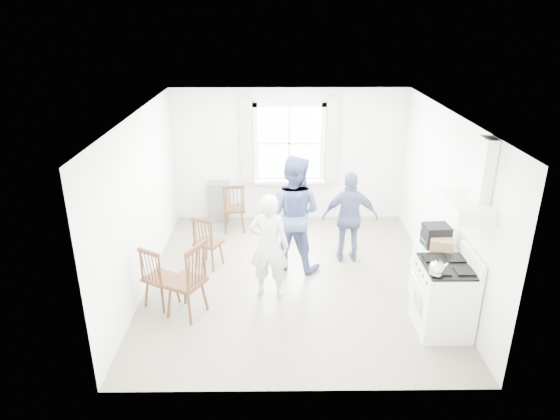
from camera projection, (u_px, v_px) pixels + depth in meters
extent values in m
cube|color=gray|center=(293.00, 279.00, 7.88)|extent=(4.62, 5.12, 0.02)
cube|color=white|center=(289.00, 155.00, 9.72)|extent=(4.62, 0.04, 2.64)
cube|color=white|center=(303.00, 291.00, 5.05)|extent=(4.62, 0.04, 2.64)
cube|color=white|center=(140.00, 202.00, 7.36)|extent=(0.04, 5.12, 2.64)
cube|color=white|center=(446.00, 201.00, 7.41)|extent=(0.04, 5.12, 2.64)
cube|color=white|center=(295.00, 113.00, 6.90)|extent=(4.62, 5.12, 0.02)
cube|color=white|center=(289.00, 143.00, 9.60)|extent=(1.20, 0.02, 1.40)
cube|color=white|center=(289.00, 104.00, 9.29)|extent=(1.38, 0.09, 0.09)
cube|color=white|center=(289.00, 180.00, 9.85)|extent=(1.38, 0.09, 0.09)
cube|color=white|center=(256.00, 144.00, 9.56)|extent=(0.09, 0.09, 1.58)
cube|color=white|center=(323.00, 143.00, 9.58)|extent=(0.09, 0.09, 1.58)
cube|color=white|center=(289.00, 181.00, 9.77)|extent=(1.38, 0.24, 0.06)
cube|color=beige|center=(246.00, 141.00, 9.53)|extent=(0.24, 0.05, 1.70)
cube|color=beige|center=(332.00, 141.00, 9.54)|extent=(0.24, 0.05, 1.70)
cube|color=white|center=(466.00, 207.00, 5.99)|extent=(0.45, 0.76, 0.18)
cube|color=white|center=(484.00, 170.00, 5.82)|extent=(0.14, 0.30, 0.76)
cube|color=slate|center=(218.00, 202.00, 9.87)|extent=(0.40, 0.30, 0.80)
cube|color=white|center=(443.00, 299.00, 6.47)|extent=(0.65, 0.76, 0.92)
cube|color=black|center=(448.00, 266.00, 6.29)|extent=(0.61, 0.72, 0.03)
cube|color=white|center=(472.00, 260.00, 6.26)|extent=(0.06, 0.76, 0.20)
cylinder|color=silver|center=(419.00, 283.00, 6.38)|extent=(0.02, 0.61, 0.02)
sphere|color=silver|center=(437.00, 268.00, 6.02)|extent=(0.19, 0.19, 0.19)
cylinder|color=silver|center=(436.00, 272.00, 6.04)|extent=(0.17, 0.17, 0.04)
torus|color=black|center=(438.00, 260.00, 5.98)|extent=(0.12, 0.04, 0.12)
cube|color=white|center=(433.00, 273.00, 7.12)|extent=(0.50, 0.55, 0.90)
cube|color=black|center=(435.00, 240.00, 6.90)|extent=(0.36, 0.33, 0.16)
cube|color=black|center=(437.00, 230.00, 6.84)|extent=(0.36, 0.33, 0.14)
cube|color=olive|center=(442.00, 246.00, 6.70)|extent=(0.35, 0.30, 0.19)
cube|color=#422515|center=(234.00, 209.00, 9.42)|extent=(0.46, 0.44, 0.05)
cube|color=#422515|center=(234.00, 199.00, 9.16)|extent=(0.40, 0.10, 0.53)
cylinder|color=#422515|center=(234.00, 220.00, 9.51)|extent=(0.04, 0.04, 0.42)
cube|color=#422515|center=(160.00, 278.00, 7.03)|extent=(0.54, 0.53, 0.05)
cube|color=#422515|center=(150.00, 267.00, 6.80)|extent=(0.36, 0.25, 0.51)
cylinder|color=#422515|center=(162.00, 292.00, 7.11)|extent=(0.03, 0.03, 0.41)
cube|color=#422515|center=(186.00, 282.00, 6.78)|extent=(0.60, 0.61, 0.06)
cube|color=#422515|center=(196.00, 266.00, 6.58)|extent=(0.26, 0.43, 0.60)
cylinder|color=#422515|center=(187.00, 299.00, 6.87)|extent=(0.04, 0.04, 0.48)
imported|color=silver|center=(269.00, 246.00, 7.15)|extent=(0.67, 0.67, 1.59)
imported|color=#4A588A|center=(294.00, 213.00, 7.90)|extent=(1.20, 1.20, 1.89)
imported|color=navy|center=(350.00, 217.00, 8.18)|extent=(0.94, 0.94, 1.55)
imported|color=#33733A|center=(293.00, 173.00, 9.69)|extent=(0.18, 0.18, 0.29)
cube|color=#422515|center=(209.00, 243.00, 8.11)|extent=(0.51, 0.50, 0.05)
cube|color=#422515|center=(202.00, 233.00, 7.88)|extent=(0.36, 0.21, 0.50)
cylinder|color=#422515|center=(209.00, 255.00, 8.20)|extent=(0.03, 0.03, 0.40)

